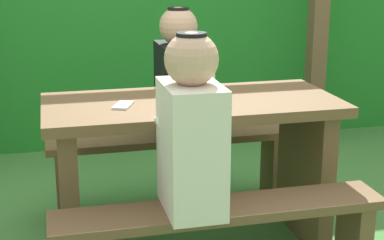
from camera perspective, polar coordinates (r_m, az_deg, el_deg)
The scene contains 11 objects.
hedge_backdrop at distance 4.83m, azimuth -5.92°, elevation 9.98°, with size 6.40×0.72×1.93m, color #217D25.
pergola_post_right at distance 4.55m, azimuth 11.99°, elevation 10.16°, with size 0.12×0.12×2.06m, color brown.
picnic_table at distance 2.92m, azimuth 0.00°, elevation -2.85°, with size 1.40×0.64×0.77m.
bench_near at distance 2.54m, azimuth 2.72°, elevation -10.73°, with size 1.40×0.24×0.44m.
bench_far at distance 3.45m, azimuth -1.98°, elevation -3.42°, with size 1.40×0.24×0.44m.
person_white_shirt at distance 2.35m, azimuth -0.07°, elevation -1.00°, with size 0.25×0.35×0.72m.
person_black_coat at distance 3.33m, azimuth -1.26°, elevation 4.07°, with size 0.25×0.35×0.72m.
drinking_glass at distance 2.88m, azimuth -1.00°, elevation 2.88°, with size 0.07×0.07×0.08m, color silver.
bottle_left at distance 2.76m, azimuth -0.11°, elevation 3.65°, with size 0.06×0.06×0.25m.
bottle_right at distance 2.90m, azimuth 1.57°, elevation 4.09°, with size 0.07×0.07×0.23m.
cell_phone at distance 2.75m, azimuth -6.58°, elevation 1.42°, with size 0.07×0.14×0.01m, color silver.
Camera 1 is at (-0.65, -2.68, 1.46)m, focal length 56.00 mm.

